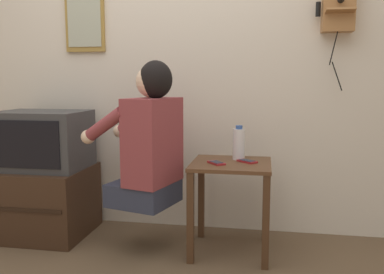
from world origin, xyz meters
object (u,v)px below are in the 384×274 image
Objects in this scene: water_bottle at (239,144)px; person at (149,140)px; television at (42,140)px; wall_phone_antique at (338,5)px; cell_phone_spare at (247,161)px; framed_picture at (85,17)px; cell_phone_held at (216,163)px.

person is at bearing -161.35° from water_bottle.
person is 0.82m from television.
cell_phone_spare is (-0.54, -0.32, -0.97)m from wall_phone_antique.
television is 1.19× the size of framed_picture.
framed_picture is at bearing 68.14° from person.
television is 2.14m from wall_phone_antique.
framed_picture reaches higher than cell_phone_held.
wall_phone_antique is 1.16m from cell_phone_spare.
person reaches higher than television.
wall_phone_antique reaches higher than cell_phone_held.
television reaches higher than cell_phone_spare.
water_bottle is (1.14, -0.29, -0.85)m from framed_picture.
cell_phone_held is 1.02× the size of cell_phone_spare.
television is 4.44× the size of cell_phone_spare.
cell_phone_spare is at bearing -17.08° from framed_picture.
cell_phone_spare is at bearing -55.01° from water_bottle.
cell_phone_held is 0.62× the size of water_bottle.
wall_phone_antique is at bearing -53.74° from person.
water_bottle reaches higher than cell_phone_held.
framed_picture is 1.57m from cell_phone_spare.
water_bottle is (0.12, 0.16, 0.09)m from cell_phone_held.
television is at bearing -172.25° from wall_phone_antique.
framed_picture is (-1.74, 0.04, -0.02)m from wall_phone_antique.
person is 0.61m from cell_phone_spare.
cell_phone_spare is (1.39, -0.06, -0.09)m from television.
framed_picture is at bearing 178.54° from wall_phone_antique.
framed_picture is at bearing 114.54° from cell_phone_spare.
framed_picture is 2.28× the size of water_bottle.
cell_phone_spare is (1.19, -0.37, -0.95)m from framed_picture.
television is 2.72× the size of water_bottle.
water_bottle is at bearing -158.17° from wall_phone_antique.
water_bottle is at bearing -14.08° from framed_picture.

